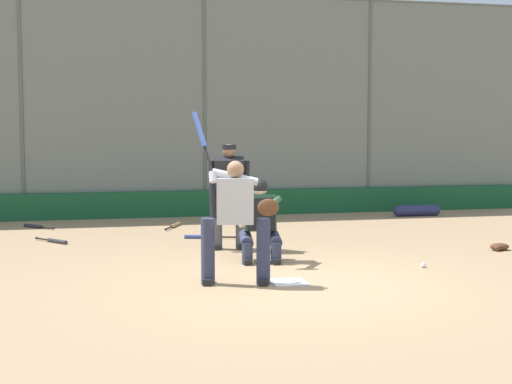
% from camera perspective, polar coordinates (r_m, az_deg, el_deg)
% --- Properties ---
extents(ground_plane, '(160.00, 160.00, 0.00)m').
position_cam_1_polar(ground_plane, '(8.93, 2.65, -7.25)').
color(ground_plane, '#9E7F5B').
extents(home_plate_marker, '(0.43, 0.43, 0.01)m').
position_cam_1_polar(home_plate_marker, '(8.93, 2.65, -7.21)').
color(home_plate_marker, white).
rests_on(home_plate_marker, ground_plane).
extents(backstop_fence, '(15.40, 0.08, 4.86)m').
position_cam_1_polar(backstop_fence, '(15.74, -4.14, 7.28)').
color(backstop_fence, '#515651').
rests_on(backstop_fence, ground_plane).
extents(padding_wall, '(15.02, 0.18, 0.56)m').
position_cam_1_polar(padding_wall, '(15.71, -4.04, -0.90)').
color(padding_wall, '#19512D').
rests_on(padding_wall, ground_plane).
extents(bleachers_beyond, '(10.73, 2.50, 1.48)m').
position_cam_1_polar(bleachers_beyond, '(18.12, -11.96, 0.44)').
color(bleachers_beyond, slate).
rests_on(bleachers_beyond, ground_plane).
extents(batter_at_plate, '(0.88, 0.81, 2.13)m').
position_cam_1_polar(batter_at_plate, '(8.71, -1.72, -2.03)').
color(batter_at_plate, '#2D334C').
rests_on(batter_at_plate, ground_plane).
extents(catcher_behind_plate, '(0.64, 0.78, 1.19)m').
position_cam_1_polar(catcher_behind_plate, '(10.20, 0.37, -2.19)').
color(catcher_behind_plate, '#2D334C').
rests_on(catcher_behind_plate, ground_plane).
extents(umpire_home, '(0.68, 0.45, 1.67)m').
position_cam_1_polar(umpire_home, '(11.24, -2.18, -0.09)').
color(umpire_home, '#4C4C51').
rests_on(umpire_home, ground_plane).
extents(spare_bat_near_backstop, '(0.61, 0.64, 0.07)m').
position_cam_1_polar(spare_bat_near_backstop, '(14.42, -17.25, -2.64)').
color(spare_bat_near_backstop, black).
rests_on(spare_bat_near_backstop, ground_plane).
extents(spare_bat_by_padding, '(0.57, 0.66, 0.07)m').
position_cam_1_polar(spare_bat_by_padding, '(12.45, -15.80, -3.78)').
color(spare_bat_by_padding, black).
rests_on(spare_bat_by_padding, ground_plane).
extents(spare_bat_third_base_side, '(0.41, 0.84, 0.07)m').
position_cam_1_polar(spare_bat_third_base_side, '(13.99, -6.54, -2.68)').
color(spare_bat_third_base_side, black).
rests_on(spare_bat_third_base_side, ground_plane).
extents(spare_bat_first_base_side, '(0.89, 0.31, 0.07)m').
position_cam_1_polar(spare_bat_first_base_side, '(12.47, -4.24, -3.60)').
color(spare_bat_first_base_side, black).
rests_on(spare_bat_first_base_side, ground_plane).
extents(fielding_glove_on_dirt, '(0.32, 0.24, 0.11)m').
position_cam_1_polar(fielding_glove_on_dirt, '(11.88, 18.88, -4.17)').
color(fielding_glove_on_dirt, '#56331E').
rests_on(fielding_glove_on_dirt, ground_plane).
extents(baseball_loose, '(0.07, 0.07, 0.07)m').
position_cam_1_polar(baseball_loose, '(10.13, 13.24, -5.70)').
color(baseball_loose, white).
rests_on(baseball_loose, ground_plane).
extents(equipment_bag_dugout_side, '(1.11, 0.24, 0.24)m').
position_cam_1_polar(equipment_bag_dugout_side, '(16.08, 12.74, -1.45)').
color(equipment_bag_dugout_side, navy).
rests_on(equipment_bag_dugout_side, ground_plane).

